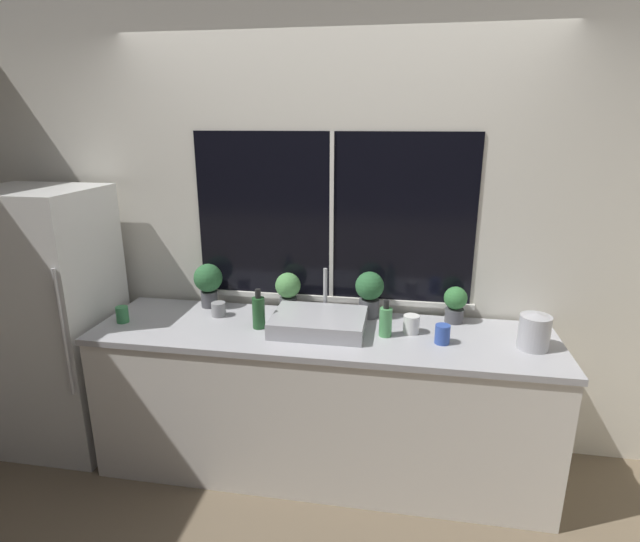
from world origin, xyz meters
TOP-DOWN VIEW (x-y plane):
  - ground_plane at (0.00, 0.00)m, footprint 14.00×14.00m
  - wall_back at (0.00, 0.73)m, footprint 8.00×0.09m
  - wall_left at (-2.32, 1.50)m, footprint 0.06×7.00m
  - counter at (0.00, 0.33)m, footprint 2.58×0.68m
  - refrigerator at (-1.69, 0.32)m, footprint 0.71×0.63m
  - sink at (-0.02, 0.34)m, footprint 0.52×0.44m
  - potted_plant_far_left at (-0.76, 0.59)m, footprint 0.18×0.18m
  - potted_plant_center_left at (-0.25, 0.59)m, footprint 0.15×0.15m
  - potted_plant_center_right at (0.24, 0.59)m, footprint 0.17×0.17m
  - potted_plant_far_right at (0.74, 0.59)m, footprint 0.13×0.13m
  - soap_bottle at (0.35, 0.32)m, footprint 0.07×0.07m
  - bottle_tall at (-0.36, 0.31)m, footprint 0.07×0.07m
  - mug_green at (-1.17, 0.26)m, footprint 0.07×0.07m
  - mug_grey at (-0.65, 0.45)m, footprint 0.09×0.09m
  - mug_blue at (0.65, 0.28)m, footprint 0.08×0.08m
  - mug_white at (0.49, 0.39)m, footprint 0.09×0.09m
  - kettle at (1.11, 0.30)m, footprint 0.16×0.16m

SIDE VIEW (x-z plane):
  - ground_plane at x=0.00m, z-range 0.00..0.00m
  - counter at x=0.00m, z-range 0.00..0.88m
  - refrigerator at x=-1.69m, z-range 0.00..1.64m
  - mug_grey at x=-0.65m, z-range 0.88..0.97m
  - sink at x=-0.02m, z-range 0.78..1.08m
  - mug_green at x=-1.17m, z-range 0.88..0.98m
  - mug_white at x=0.49m, z-range 0.88..0.99m
  - mug_blue at x=0.65m, z-range 0.88..0.99m
  - soap_bottle at x=0.35m, z-range 0.87..1.07m
  - bottle_tall at x=-0.36m, z-range 0.86..1.10m
  - kettle at x=1.11m, z-range 0.88..1.08m
  - potted_plant_far_right at x=0.74m, z-range 0.89..1.11m
  - potted_plant_center_left at x=-0.25m, z-range 0.90..1.15m
  - potted_plant_center_right at x=0.24m, z-range 0.90..1.18m
  - potted_plant_far_left at x=-0.76m, z-range 0.91..1.19m
  - wall_left at x=-2.32m, z-range 0.00..2.70m
  - wall_back at x=0.00m, z-range 0.00..2.70m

